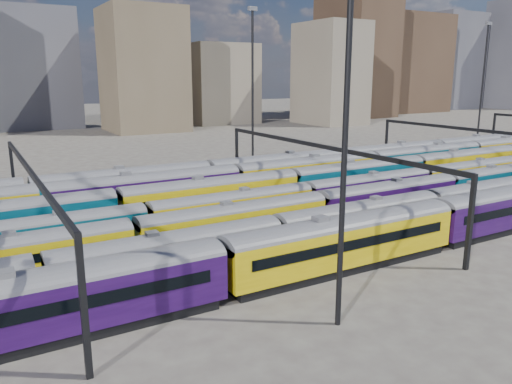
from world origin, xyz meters
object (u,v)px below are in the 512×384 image
rake_0 (438,217)px  rake_2 (133,235)px  rake_1 (429,204)px  mast_2 (347,103)px

rake_0 → rake_2: bearing=158.5°
rake_0 → rake_1: (4.52, 5.00, -0.42)m
rake_2 → rake_0: bearing=-21.5°
mast_2 → rake_2: bearing=115.4°
rake_0 → rake_1: rake_0 is taller
rake_0 → rake_1: bearing=47.9°
rake_0 → rake_1: size_ratio=1.17×
rake_0 → mast_2: size_ratio=5.16×
rake_1 → rake_2: rake_2 is taller
rake_2 → mast_2: mast_2 is taller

